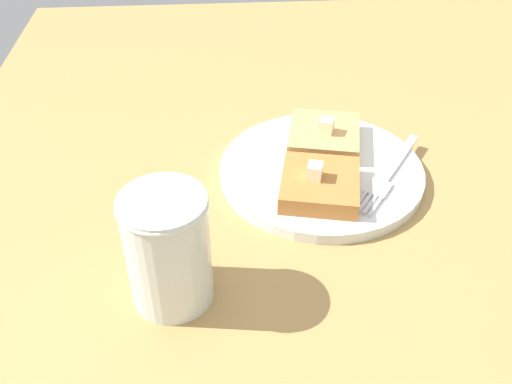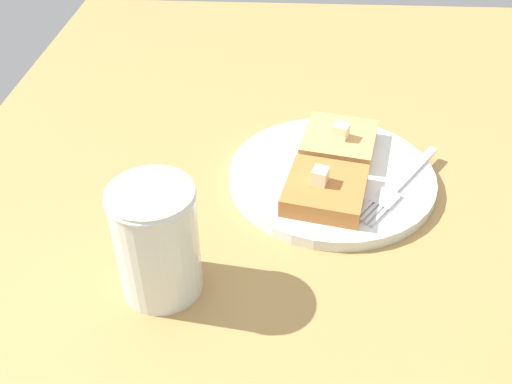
% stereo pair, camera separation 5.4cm
% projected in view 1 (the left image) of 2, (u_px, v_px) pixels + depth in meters
% --- Properties ---
extents(table_surface, '(1.02, 1.02, 0.03)m').
position_uv_depth(table_surface, '(387.00, 169.00, 0.66)').
color(table_surface, '#A68047').
rests_on(table_surface, ground).
extents(plate, '(0.22, 0.22, 0.01)m').
position_uv_depth(plate, '(321.00, 170.00, 0.63)').
color(plate, silver).
rests_on(plate, table_surface).
extents(toast_slice_left, '(0.10, 0.09, 0.02)m').
position_uv_depth(toast_slice_left, '(320.00, 185.00, 0.58)').
color(toast_slice_left, '#B36E33').
rests_on(toast_slice_left, plate).
extents(toast_slice_middle, '(0.10, 0.09, 0.02)m').
position_uv_depth(toast_slice_middle, '(324.00, 136.00, 0.65)').
color(toast_slice_middle, tan).
rests_on(toast_slice_middle, plate).
extents(butter_pat_primary, '(0.02, 0.02, 0.02)m').
position_uv_depth(butter_pat_primary, '(315.00, 171.00, 0.57)').
color(butter_pat_primary, '#F9EFC6').
rests_on(butter_pat_primary, toast_slice_left).
extents(butter_pat_secondary, '(0.02, 0.02, 0.02)m').
position_uv_depth(butter_pat_secondary, '(326.00, 126.00, 0.64)').
color(butter_pat_secondary, beige).
rests_on(butter_pat_secondary, toast_slice_middle).
extents(fork, '(0.14, 0.10, 0.00)m').
position_uv_depth(fork, '(387.00, 177.00, 0.61)').
color(fork, silver).
rests_on(fork, plate).
extents(syrup_jar, '(0.07, 0.07, 0.11)m').
position_uv_depth(syrup_jar, '(169.00, 253.00, 0.47)').
color(syrup_jar, '#5D2D10').
rests_on(syrup_jar, table_surface).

